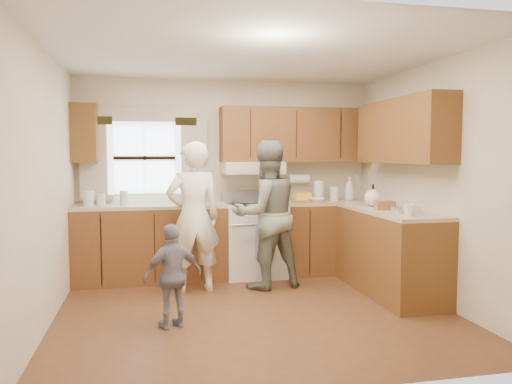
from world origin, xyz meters
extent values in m
plane|color=#4F2C18|center=(0.00, 0.00, 0.00)|extent=(3.80, 3.80, 0.00)
plane|color=white|center=(0.00, 0.00, 2.50)|extent=(3.80, 3.80, 0.00)
plane|color=beige|center=(0.00, 1.75, 1.25)|extent=(3.80, 0.00, 3.80)
plane|color=beige|center=(0.00, -1.75, 1.25)|extent=(3.80, 0.00, 3.80)
plane|color=beige|center=(-1.90, 0.00, 1.25)|extent=(0.00, 3.50, 3.50)
plane|color=beige|center=(1.90, 0.00, 1.25)|extent=(0.00, 3.50, 3.50)
cube|color=#41270E|center=(-0.99, 1.45, 0.45)|extent=(1.82, 0.60, 0.90)
cube|color=#41270E|center=(1.29, 1.45, 0.45)|extent=(1.22, 0.60, 0.90)
cube|color=#492C11|center=(1.60, 0.32, 0.45)|extent=(0.60, 1.65, 0.90)
cube|color=#BAAB8B|center=(-0.99, 1.45, 0.92)|extent=(1.82, 0.60, 0.04)
cube|color=#BAAB8B|center=(1.29, 1.45, 0.92)|extent=(1.22, 0.60, 0.04)
cube|color=#BAAB8B|center=(1.60, 0.32, 0.92)|extent=(0.60, 1.65, 0.04)
cube|color=#41270E|center=(0.90, 1.58, 1.80)|extent=(2.00, 0.33, 0.70)
cube|color=#492C11|center=(-1.75, 1.58, 1.80)|extent=(0.30, 0.33, 0.70)
cube|color=#492C11|center=(1.73, 0.32, 1.80)|extent=(0.33, 1.65, 0.70)
cube|color=beige|center=(0.30, 1.52, 1.38)|extent=(0.76, 0.45, 0.15)
cube|color=silver|center=(-1.05, 1.73, 1.50)|extent=(0.90, 0.03, 0.90)
cube|color=yellow|center=(-1.63, 1.68, 1.50)|extent=(0.40, 0.05, 1.02)
cube|color=yellow|center=(-0.47, 1.68, 1.50)|extent=(0.40, 0.05, 1.02)
cube|color=yellow|center=(-1.05, 1.68, 2.02)|extent=(1.30, 0.05, 0.22)
cylinder|color=white|center=(0.95, 1.65, 1.22)|extent=(0.27, 0.12, 0.12)
imported|color=silver|center=(-0.53, 1.39, 0.99)|extent=(0.15, 0.15, 0.11)
imported|color=silver|center=(1.59, 1.45, 1.10)|extent=(0.15, 0.15, 0.31)
imported|color=silver|center=(1.09, 1.29, 0.96)|extent=(0.26, 0.26, 0.05)
imported|color=silver|center=(1.51, -0.24, 1.00)|extent=(0.13, 0.13, 0.11)
cylinder|color=silver|center=(-1.70, 1.39, 1.03)|extent=(0.12, 0.12, 0.18)
cylinder|color=silver|center=(-1.56, 1.39, 1.01)|extent=(0.10, 0.10, 0.15)
cube|color=olive|center=(0.88, 1.27, 0.95)|extent=(0.22, 0.17, 0.02)
cube|color=yellow|center=(0.93, 1.40, 1.00)|extent=(0.20, 0.14, 0.11)
cylinder|color=silver|center=(1.17, 1.46, 1.07)|extent=(0.13, 0.13, 0.26)
cylinder|color=silver|center=(1.39, 1.47, 1.03)|extent=(0.11, 0.11, 0.18)
sphere|color=silver|center=(1.55, 0.66, 1.04)|extent=(0.20, 0.20, 0.20)
cube|color=olive|center=(1.52, 0.30, 0.99)|extent=(0.21, 0.12, 0.10)
cube|color=silver|center=(1.62, 0.00, 0.97)|extent=(0.25, 0.17, 0.06)
cylinder|color=silver|center=(-1.30, 1.42, 1.03)|extent=(0.09, 0.09, 0.17)
cube|color=silver|center=(0.30, 1.43, 0.45)|extent=(0.76, 0.64, 0.90)
cube|color=#B7B7BC|center=(0.30, 1.69, 0.99)|extent=(0.76, 0.10, 0.16)
cylinder|color=#B7B7BC|center=(0.30, 1.11, 0.70)|extent=(0.68, 0.03, 0.03)
cube|color=#515FBD|center=(0.35, 1.09, 0.48)|extent=(0.22, 0.02, 0.42)
cylinder|color=black|center=(0.12, 1.55, 0.91)|extent=(0.18, 0.18, 0.01)
cylinder|color=black|center=(0.48, 1.55, 0.91)|extent=(0.18, 0.18, 0.01)
cylinder|color=black|center=(0.12, 1.30, 0.91)|extent=(0.18, 0.18, 0.01)
cylinder|color=black|center=(0.48, 1.30, 0.91)|extent=(0.18, 0.18, 0.01)
imported|color=white|center=(-0.52, 0.85, 0.84)|extent=(0.66, 0.48, 1.69)
imported|color=#243828|center=(0.32, 0.85, 0.85)|extent=(0.95, 0.80, 1.71)
imported|color=gray|center=(-0.81, -0.29, 0.47)|extent=(0.59, 0.40, 0.93)
camera|label=1|loc=(-1.00, -4.72, 1.55)|focal=35.00mm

